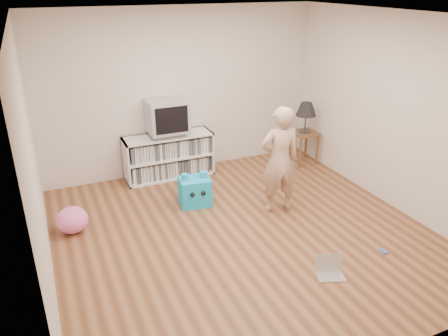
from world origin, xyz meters
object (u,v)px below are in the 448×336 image
Objects in this scene: dvd_deck at (168,133)px; plush_pink at (72,220)px; table_lamp at (306,110)px; side_table at (304,140)px; plush_blue at (195,191)px; laptop at (329,270)px; crt_tv at (167,116)px; media_unit at (169,156)px; person at (280,160)px.

dvd_deck is 1.15× the size of plush_pink.
plush_pink is (-3.91, -0.76, -0.77)m from table_lamp.
plush_blue is (-2.25, -0.70, -0.21)m from side_table.
plush_pink reaches higher than laptop.
table_lamp reaches higher than plush_pink.
crt_tv reaches higher than plush_pink.
plush_pink is (-1.62, -1.13, -0.57)m from dvd_deck.
plush_blue is at bearing -87.73° from media_unit.
side_table is (2.29, -0.37, -0.32)m from dvd_deck.
dvd_deck is at bearing 90.00° from crt_tv.
laptop is 0.73× the size of plush_blue.
crt_tv is 1.24× the size of plush_blue.
table_lamp is 1.82m from person.
media_unit is 1.10m from plush_blue.
person is (-1.26, -1.30, 0.32)m from side_table.
crt_tv is at bearing -49.02° from person.
media_unit is 2.55× the size of side_table.
media_unit is 2.40m from table_lamp.
plush_blue is at bearing 129.96° from laptop.
table_lamp is (2.29, -0.37, -0.08)m from crt_tv.
crt_tv reaches higher than table_lamp.
side_table reaches higher than plush_pink.
plush_blue reaches higher than plush_pink.
side_table is at bearing 0.00° from table_lamp.
laptop is (0.82, -3.15, -0.68)m from dvd_deck.
dvd_deck is 1.27× the size of laptop.
dvd_deck is 2.33m from table_lamp.
plush_blue is 1.67m from plush_pink.
crt_tv is (0.00, -0.02, 0.67)m from media_unit.
side_table is (2.29, -0.39, 0.07)m from media_unit.
side_table reaches higher than laptop.
plush_pink is at bearing -145.09° from dvd_deck.
plush_pink is at bearing -168.98° from table_lamp.
plush_pink is at bearing -171.99° from plush_blue.
plush_blue is at bearing -162.73° from side_table.
media_unit is 2.01m from person.
crt_tv is 3.40m from laptop.
plush_pink is at bearing -168.98° from side_table.
media_unit reaches higher than plush_pink.
plush_blue is at bearing -87.70° from dvd_deck.
table_lamp is at bearing 11.02° from plush_pink.
table_lamp reaches higher than plush_blue.
person reaches higher than table_lamp.
crt_tv is 1.98m from person.
plush_blue is (0.04, -1.07, -0.53)m from dvd_deck.
laptop is at bearing -117.80° from table_lamp.
person reaches higher than dvd_deck.
plush_pink is (-3.91, -0.76, -0.25)m from side_table.
side_table is 1.07× the size of table_lamp.
dvd_deck reaches higher than plush_blue.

